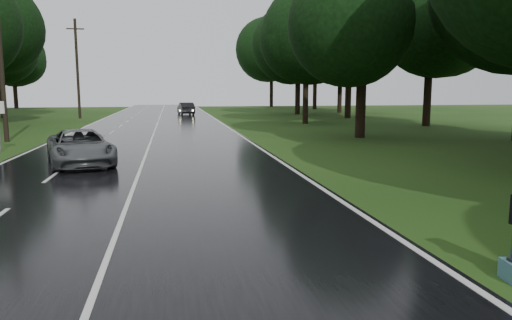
# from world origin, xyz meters

# --- Properties ---
(ground) EXTENTS (160.00, 160.00, 0.00)m
(ground) POSITION_xyz_m (0.00, 0.00, 0.00)
(ground) COLOR #254414
(ground) RESTS_ON ground
(road) EXTENTS (12.00, 140.00, 0.04)m
(road) POSITION_xyz_m (0.00, 20.00, 0.02)
(road) COLOR black
(road) RESTS_ON ground
(lane_center) EXTENTS (0.12, 140.00, 0.01)m
(lane_center) POSITION_xyz_m (0.00, 20.00, 0.04)
(lane_center) COLOR silver
(lane_center) RESTS_ON road
(grey_car) EXTENTS (3.67, 5.61, 1.43)m
(grey_car) POSITION_xyz_m (-2.49, 10.64, 0.76)
(grey_car) COLOR #545759
(grey_car) RESTS_ON road
(far_car) EXTENTS (2.11, 4.70, 1.50)m
(far_car) POSITION_xyz_m (3.07, 49.64, 0.79)
(far_car) COLOR black
(far_car) RESTS_ON road
(suitcase) EXTENTS (0.20, 0.48, 0.33)m
(suitcase) POSITION_xyz_m (6.58, -3.15, 0.17)
(suitcase) COLOR teal
(suitcase) RESTS_ON ground
(utility_pole_mid) EXTENTS (1.80, 0.28, 9.80)m
(utility_pole_mid) POSITION_xyz_m (-8.50, 20.82, 0.00)
(utility_pole_mid) COLOR black
(utility_pole_mid) RESTS_ON ground
(utility_pole_far) EXTENTS (1.80, 0.28, 10.52)m
(utility_pole_far) POSITION_xyz_m (-8.50, 44.52, 0.00)
(utility_pole_far) COLOR black
(utility_pole_far) RESTS_ON ground
(road_sign_b) EXTENTS (0.61, 0.10, 2.53)m
(road_sign_b) POSITION_xyz_m (-7.20, 15.76, 0.00)
(road_sign_b) COLOR white
(road_sign_b) RESTS_ON ground
(tree_left_f) EXTENTS (11.42, 11.42, 17.84)m
(tree_left_f) POSITION_xyz_m (-16.93, 46.91, 0.00)
(tree_left_f) COLOR black
(tree_left_f) RESTS_ON ground
(tree_right_d) EXTENTS (7.99, 7.99, 12.49)m
(tree_right_d) POSITION_xyz_m (13.34, 19.52, 0.00)
(tree_right_d) COLOR black
(tree_right_d) RESTS_ON ground
(tree_right_e) EXTENTS (8.94, 8.94, 13.96)m
(tree_right_e) POSITION_xyz_m (13.40, 32.58, 0.00)
(tree_right_e) COLOR black
(tree_right_e) RESTS_ON ground
(tree_right_f) EXTENTS (9.47, 9.47, 14.80)m
(tree_right_f) POSITION_xyz_m (17.07, 48.92, 0.00)
(tree_right_f) COLOR black
(tree_right_f) RESTS_ON ground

